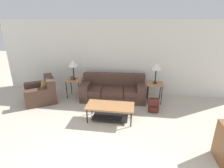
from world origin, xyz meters
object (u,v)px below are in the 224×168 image
Objects in this scene: side_table_left at (74,81)px; table_lamp_right at (156,67)px; couch at (113,90)px; side_table_right at (155,85)px; armchair at (42,93)px; coffee_table at (110,109)px; backpack at (154,106)px; table_lamp_left at (73,64)px.

table_lamp_right is at bearing 0.00° from side_table_left.
couch is 3.24× the size of table_lamp_right.
side_table_right is at bearing -97.13° from table_lamp_right.
couch is 1.62× the size of armchair.
table_lamp_right is at bearing 82.87° from side_table_right.
couch is at bearing 94.65° from coffee_table.
backpack is (-0.06, -0.71, -1.01)m from table_lamp_right.
armchair is 2.00× the size of table_lamp_left.
table_lamp_right is (2.74, 0.00, 0.62)m from side_table_left.
couch reaches higher than backpack.
table_lamp_left reaches higher than backpack.
table_lamp_right is at bearing 0.00° from table_lamp_left.
side_table_left is 0.62m from table_lamp_left.
side_table_right is 0.96× the size of table_lamp_right.
coffee_table is at bearing -85.35° from couch.
backpack is at bearing -14.88° from side_table_left.
table_lamp_left is at bearing 137.32° from coffee_table.
side_table_right is (1.37, -0.04, 0.28)m from couch.
table_lamp_left reaches higher than armchair.
table_lamp_right is at bearing 85.23° from backpack.
side_table_left is 1.61× the size of backpack.
armchair is at bearing 160.43° from coffee_table.
table_lamp_right reaches higher than backpack.
side_table_left is at bearing -82.87° from table_lamp_left.
side_table_right is 1.61× the size of backpack.
table_lamp_left is (-2.74, 0.00, 0.62)m from side_table_right.
couch is 1.64m from table_lamp_right.
side_table_right is (2.74, 0.00, 0.00)m from side_table_left.
backpack is (1.31, -0.75, -0.10)m from couch.
table_lamp_right reaches higher than armchair.
table_lamp_right reaches higher than couch.
side_table_left is 2.74m from side_table_right.
armchair is 2.08× the size of side_table_left.
side_table_right is at bearing 0.00° from side_table_left.
armchair is 3.76m from side_table_right.
side_table_right reaches higher than coffee_table.
side_table_left is (-1.37, -0.04, 0.28)m from couch.
coffee_table is 1.95× the size of side_table_left.
table_lamp_right is (1.37, -0.04, 0.91)m from couch.
coffee_table is 1.88× the size of table_lamp_right.
coffee_table is 3.14× the size of backpack.
couch is at bearing 178.49° from table_lamp_right.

